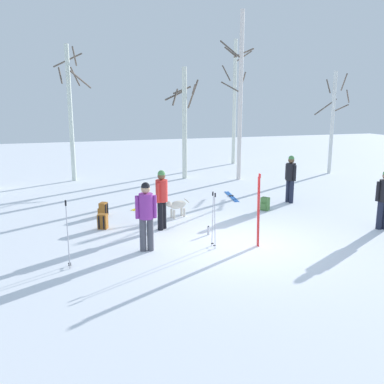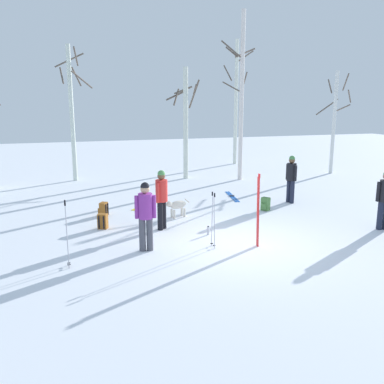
% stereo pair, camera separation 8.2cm
% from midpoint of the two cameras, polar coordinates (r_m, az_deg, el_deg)
% --- Properties ---
extents(ground_plane, '(60.00, 60.00, 0.00)m').
position_cam_midpoint_polar(ground_plane, '(10.91, 6.07, -7.10)').
color(ground_plane, white).
extents(person_0, '(0.39, 0.40, 1.72)m').
position_cam_midpoint_polar(person_0, '(11.87, -4.35, -0.53)').
color(person_0, black).
rests_on(person_0, ground_plane).
extents(person_1, '(0.51, 0.34, 1.72)m').
position_cam_midpoint_polar(person_1, '(10.19, -6.50, -2.74)').
color(person_1, '#4C4C56').
rests_on(person_1, ground_plane).
extents(person_2, '(0.34, 0.51, 1.72)m').
position_cam_midpoint_polar(person_2, '(15.42, 13.12, 2.15)').
color(person_2, '#1E2338').
rests_on(person_2, ground_plane).
extents(dog, '(0.87, 0.40, 0.57)m').
position_cam_midpoint_polar(dog, '(13.19, -2.27, -1.86)').
color(dog, beige).
rests_on(dog, ground_plane).
extents(ski_pair_planted_0, '(0.04, 0.20, 1.86)m').
position_cam_midpoint_polar(ski_pair_planted_0, '(10.62, 8.82, -2.50)').
color(ski_pair_planted_0, red).
rests_on(ski_pair_planted_0, ground_plane).
extents(ski_pair_lying_0, '(0.48, 1.79, 0.05)m').
position_cam_midpoint_polar(ski_pair_lying_0, '(16.21, 5.25, -0.60)').
color(ski_pair_lying_0, blue).
rests_on(ski_pair_lying_0, ground_plane).
extents(ski_pair_lying_1, '(1.47, 1.35, 0.05)m').
position_cam_midpoint_polar(ski_pair_lying_1, '(14.94, -6.10, -1.73)').
color(ski_pair_lying_1, yellow).
rests_on(ski_pair_lying_1, ground_plane).
extents(ski_poles_0, '(0.07, 0.26, 1.41)m').
position_cam_midpoint_polar(ski_poles_0, '(10.43, 2.75, -3.59)').
color(ski_poles_0, '#B2B2BC').
rests_on(ski_poles_0, ground_plane).
extents(ski_poles_1, '(0.07, 0.21, 1.52)m').
position_cam_midpoint_polar(ski_poles_1, '(9.56, -16.82, -5.28)').
color(ski_poles_1, '#B2B2BC').
rests_on(ski_poles_1, ground_plane).
extents(backpack_0, '(0.34, 0.33, 0.44)m').
position_cam_midpoint_polar(backpack_0, '(14.31, 9.74, -1.62)').
color(backpack_0, '#4C7F3F').
rests_on(backpack_0, ground_plane).
extents(backpack_1, '(0.34, 0.33, 0.44)m').
position_cam_midpoint_polar(backpack_1, '(13.70, -12.17, -2.34)').
color(backpack_1, '#99591E').
rests_on(backpack_1, ground_plane).
extents(backpack_2, '(0.32, 0.34, 0.44)m').
position_cam_midpoint_polar(backpack_2, '(12.35, -12.22, -3.95)').
color(backpack_2, '#99591E').
rests_on(backpack_2, ground_plane).
extents(water_bottle_0, '(0.06, 0.06, 0.25)m').
position_cam_midpoint_polar(water_bottle_0, '(11.56, 2.04, -5.27)').
color(water_bottle_0, silver).
rests_on(water_bottle_0, ground_plane).
extents(birch_tree_2, '(1.59, 1.71, 6.05)m').
position_cam_midpoint_polar(birch_tree_2, '(19.87, -16.31, 10.70)').
color(birch_tree_2, silver).
rests_on(birch_tree_2, ground_plane).
extents(birch_tree_3, '(1.42, 1.40, 5.13)m').
position_cam_midpoint_polar(birch_tree_3, '(19.71, -1.15, 9.73)').
color(birch_tree_3, silver).
rests_on(birch_tree_3, ground_plane).
extents(birch_tree_4, '(1.52, 1.51, 7.51)m').
position_cam_midpoint_polar(birch_tree_4, '(19.49, 6.44, 12.97)').
color(birch_tree_4, silver).
rests_on(birch_tree_4, ground_plane).
extents(birch_tree_5, '(1.70, 1.69, 6.99)m').
position_cam_midpoint_polar(birch_tree_5, '(24.58, 5.71, 12.27)').
color(birch_tree_5, silver).
rests_on(birch_tree_5, ground_plane).
extents(birch_tree_6, '(1.59, 1.60, 5.05)m').
position_cam_midpoint_polar(birch_tree_6, '(22.30, 18.53, 9.29)').
color(birch_tree_6, silver).
rests_on(birch_tree_6, ground_plane).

